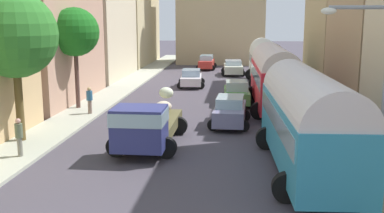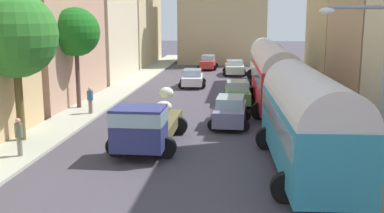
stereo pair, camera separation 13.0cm
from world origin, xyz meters
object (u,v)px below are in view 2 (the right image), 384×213
(car_0, at_px, (192,78))
(pedestrian_0, at_px, (90,99))
(parked_bus_2, at_px, (267,60))
(cargo_truck_0, at_px, (147,123))
(streetlamp_near, at_px, (374,90))
(car_4, at_px, (235,67))
(car_1, at_px, (208,62))
(parked_bus_1, at_px, (275,75))
(car_2, at_px, (230,111))
(car_3, at_px, (237,93))
(parked_bus_0, at_px, (307,117))
(pedestrian_1, at_px, (19,136))

(car_0, distance_m, pedestrian_0, 12.89)
(parked_bus_2, bearing_deg, pedestrian_0, -128.30)
(cargo_truck_0, xyz_separation_m, streetlamp_near, (7.97, -5.98, 2.61))
(cargo_truck_0, xyz_separation_m, car_4, (3.49, 26.77, -0.41))
(car_1, bearing_deg, parked_bus_1, -75.23)
(cargo_truck_0, height_order, car_2, cargo_truck_0)
(parked_bus_1, xyz_separation_m, car_3, (-2.34, 1.38, -1.44))
(parked_bus_2, distance_m, streetlamp_near, 26.77)
(car_0, relative_size, pedestrian_0, 2.25)
(car_4, height_order, streetlamp_near, streetlamp_near)
(car_1, relative_size, streetlamp_near, 0.70)
(car_2, bearing_deg, streetlamp_near, -68.10)
(parked_bus_1, distance_m, cargo_truck_0, 11.51)
(parked_bus_2, xyz_separation_m, pedestrian_0, (-11.16, -14.14, -1.13))
(parked_bus_2, relative_size, car_4, 2.16)
(parked_bus_1, bearing_deg, car_4, 99.14)
(car_1, distance_m, car_3, 20.79)
(car_4, bearing_deg, car_3, -88.46)
(parked_bus_0, xyz_separation_m, pedestrian_0, (-11.43, 9.02, -1.16))
(parked_bus_0, relative_size, streetlamp_near, 1.57)
(car_1, xyz_separation_m, streetlamp_near, (7.50, -37.48, 3.00))
(car_3, bearing_deg, pedestrian_1, -124.36)
(parked_bus_1, relative_size, streetlamp_near, 1.56)
(parked_bus_0, distance_m, car_1, 34.54)
(car_2, bearing_deg, car_0, 104.50)
(parked_bus_1, bearing_deg, parked_bus_2, 89.44)
(parked_bus_2, relative_size, car_1, 2.09)
(parked_bus_1, distance_m, parked_bus_2, 11.08)
(parked_bus_1, height_order, car_2, parked_bus_1)
(cargo_truck_0, bearing_deg, parked_bus_1, 56.97)
(parked_bus_1, bearing_deg, car_2, -119.52)
(car_2, bearing_deg, parked_bus_1, 60.48)
(streetlamp_near, bearing_deg, parked_bus_1, 96.32)
(parked_bus_2, xyz_separation_m, car_1, (-5.88, 10.81, -1.32))
(car_1, xyz_separation_m, pedestrian_1, (-5.48, -33.55, 0.22))
(car_4, xyz_separation_m, pedestrian_1, (-8.49, -28.82, 0.25))
(cargo_truck_0, bearing_deg, car_0, 89.73)
(cargo_truck_0, xyz_separation_m, pedestrian_0, (-4.81, 6.56, -0.18))
(cargo_truck_0, bearing_deg, parked_bus_0, -20.44)
(car_3, bearing_deg, parked_bus_2, 75.86)
(pedestrian_1, bearing_deg, cargo_truck_0, 22.28)
(parked_bus_2, height_order, streetlamp_near, streetlamp_near)
(parked_bus_1, distance_m, car_3, 3.07)
(pedestrian_0, height_order, pedestrian_1, pedestrian_1)
(parked_bus_1, distance_m, car_0, 10.90)
(car_0, xyz_separation_m, pedestrian_0, (-4.89, -11.92, 0.25))
(parked_bus_2, distance_m, car_0, 6.79)
(parked_bus_2, bearing_deg, streetlamp_near, -86.53)
(parked_bus_1, xyz_separation_m, cargo_truck_0, (-6.25, -9.61, -1.07))
(car_3, bearing_deg, cargo_truck_0, -109.59)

